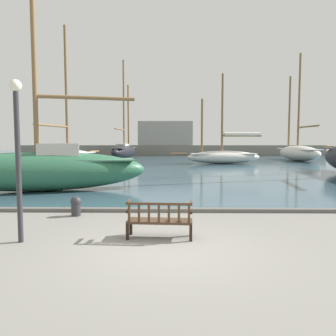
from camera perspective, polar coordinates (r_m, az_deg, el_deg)
ground_plane at (r=7.49m, az=-0.48°, el=-13.86°), size 160.00×160.00×0.00m
harbor_water at (r=51.15m, az=0.61°, el=1.96°), size 100.00×80.00×0.08m
quay_edge_kerb at (r=11.19m, az=-0.04°, el=-7.33°), size 40.00×0.30×0.12m
park_bench at (r=8.12m, az=-1.47°, el=-8.94°), size 1.63×0.61×0.92m
sailboat_far_starboard at (r=34.06m, az=-17.30°, el=2.13°), size 4.89×11.99×13.62m
sailboat_centre_channel at (r=16.30m, az=-20.86°, el=-0.02°), size 11.31×4.64×13.32m
sailboat_far_port at (r=43.02m, az=21.75°, el=2.66°), size 3.12×10.00×12.92m
sailboat_mid_port at (r=46.33m, az=-7.70°, el=3.11°), size 3.24×10.86×13.57m
sailboat_distant_harbor at (r=34.87m, az=9.67°, el=2.16°), size 9.60×3.21×9.31m
mooring_bollard at (r=10.94m, az=-15.75°, el=-6.25°), size 0.34×0.34×0.63m
lamp_post at (r=8.35m, az=-24.74°, el=3.89°), size 0.28×0.28×3.79m
far_breakwater at (r=54.82m, az=0.36°, el=3.78°), size 50.46×2.40×5.77m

